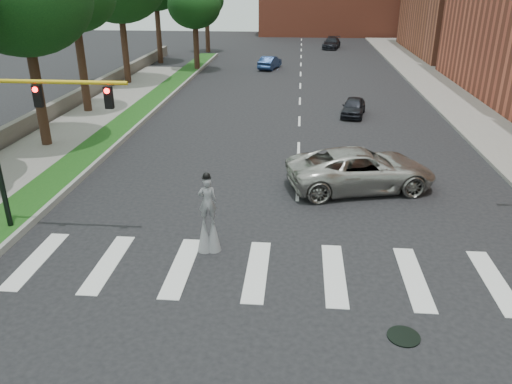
# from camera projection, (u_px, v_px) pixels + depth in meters

# --- Properties ---
(ground_plane) EXTENTS (160.00, 160.00, 0.00)m
(ground_plane) POSITION_uv_depth(u_px,v_px,m) (295.00, 290.00, 15.71)
(ground_plane) COLOR black
(ground_plane) RESTS_ON ground
(grass_median) EXTENTS (2.00, 60.00, 0.25)m
(grass_median) POSITION_uv_depth(u_px,v_px,m) (135.00, 116.00, 34.86)
(grass_median) COLOR #154112
(grass_median) RESTS_ON ground
(median_curb) EXTENTS (0.20, 60.00, 0.28)m
(median_curb) POSITION_uv_depth(u_px,v_px,m) (149.00, 116.00, 34.77)
(median_curb) COLOR gray
(median_curb) RESTS_ON ground
(sidewalk_left) EXTENTS (4.00, 60.00, 0.18)m
(sidewalk_left) POSITION_uv_depth(u_px,v_px,m) (19.00, 164.00, 25.97)
(sidewalk_left) COLOR gray
(sidewalk_left) RESTS_ON ground
(sidewalk_right) EXTENTS (5.00, 90.00, 0.18)m
(sidewalk_right) POSITION_uv_depth(u_px,v_px,m) (466.00, 106.00, 37.53)
(sidewalk_right) COLOR gray
(sidewalk_right) RESTS_ON ground
(stone_wall) EXTENTS (0.50, 56.00, 1.10)m
(stone_wall) POSITION_uv_depth(u_px,v_px,m) (70.00, 102.00, 36.95)
(stone_wall) COLOR #5D5750
(stone_wall) RESTS_ON ground
(manhole) EXTENTS (0.90, 0.90, 0.04)m
(manhole) POSITION_uv_depth(u_px,v_px,m) (404.00, 336.00, 13.63)
(manhole) COLOR black
(manhole) RESTS_ON ground
(traffic_signal) EXTENTS (5.30, 0.23, 6.20)m
(traffic_signal) POSITION_uv_depth(u_px,v_px,m) (22.00, 128.00, 17.58)
(traffic_signal) COLOR black
(traffic_signal) RESTS_ON ground
(stilt_performer) EXTENTS (0.84, 0.58, 3.01)m
(stilt_performer) POSITION_uv_depth(u_px,v_px,m) (208.00, 221.00, 17.50)
(stilt_performer) COLOR black
(stilt_performer) RESTS_ON ground
(suv_crossing) EXTENTS (7.31, 4.65, 1.88)m
(suv_crossing) POSITION_uv_depth(u_px,v_px,m) (361.00, 169.00, 22.86)
(suv_crossing) COLOR #A9A69F
(suv_crossing) RESTS_ON ground
(car_near) EXTENTS (2.18, 3.94, 1.27)m
(car_near) POSITION_uv_depth(u_px,v_px,m) (354.00, 107.00, 35.11)
(car_near) COLOR black
(car_near) RESTS_ON ground
(car_mid) EXTENTS (2.41, 4.34, 1.35)m
(car_mid) POSITION_uv_depth(u_px,v_px,m) (270.00, 62.00, 52.94)
(car_mid) COLOR navy
(car_mid) RESTS_ON ground
(car_far) EXTENTS (2.94, 5.29, 1.45)m
(car_far) POSITION_uv_depth(u_px,v_px,m) (332.00, 43.00, 68.06)
(car_far) COLOR black
(car_far) RESTS_ON ground
(tree_6) EXTENTS (5.33, 5.33, 8.70)m
(tree_6) POSITION_uv_depth(u_px,v_px,m) (194.00, 6.00, 49.58)
(tree_6) COLOR black
(tree_6) RESTS_ON ground
(tree_7) EXTENTS (4.46, 4.46, 8.20)m
(tree_7) POSITION_uv_depth(u_px,v_px,m) (206.00, 1.00, 62.66)
(tree_7) COLOR black
(tree_7) RESTS_ON ground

